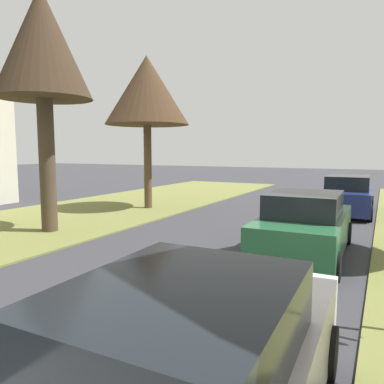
{
  "coord_description": "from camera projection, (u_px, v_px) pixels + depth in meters",
  "views": [
    {
      "loc": [
        3.77,
        2.3,
        2.55
      ],
      "look_at": [
        -0.12,
        9.73,
        1.62
      ],
      "focal_mm": 34.34,
      "sensor_mm": 36.0,
      "label": 1
    }
  ],
  "objects": [
    {
      "name": "street_tree_left_far",
      "position": [
        147.0,
        91.0,
        15.85
      ],
      "size": [
        3.65,
        3.65,
        6.6
      ],
      "color": "brown",
      "rests_on": "grass_verge_left"
    },
    {
      "name": "street_tree_left_mid_b",
      "position": [
        42.0,
        47.0,
        11.02
      ],
      "size": [
        2.9,
        2.9,
        7.4
      ],
      "color": "#493A2A",
      "rests_on": "grass_verge_left"
    },
    {
      "name": "parked_sedan_green",
      "position": [
        305.0,
        226.0,
        9.0
      ],
      "size": [
        2.02,
        4.43,
        1.57
      ],
      "color": "#28663D",
      "rests_on": "ground"
    },
    {
      "name": "parked_sedan_white",
      "position": [
        191.0,
        378.0,
        2.97
      ],
      "size": [
        2.02,
        4.43,
        1.57
      ],
      "color": "white",
      "rests_on": "ground"
    },
    {
      "name": "parked_sedan_navy",
      "position": [
        348.0,
        196.0,
        15.13
      ],
      "size": [
        2.02,
        4.43,
        1.57
      ],
      "color": "navy",
      "rests_on": "ground"
    }
  ]
}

